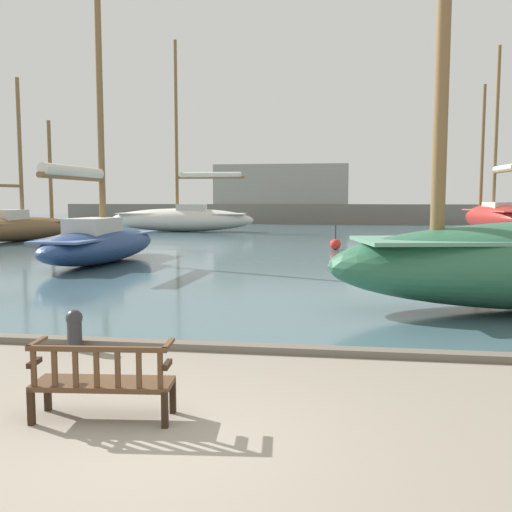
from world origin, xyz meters
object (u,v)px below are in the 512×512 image
Objects in this scene: park_bench at (102,380)px; mooring_bollard at (74,327)px; channel_buoy at (335,244)px; sailboat_centre_channel at (182,217)px; sailboat_far_starboard at (100,239)px; sailboat_nearest_port at (20,226)px; sailboat_nearest_starboard at (494,215)px.

park_bench is 3.38m from mooring_bollard.
channel_buoy is at bearing 77.77° from mooring_bollard.
mooring_bollard is at bearing -102.23° from channel_buoy.
sailboat_centre_channel is 1.18× the size of sailboat_far_starboard.
channel_buoy is at bearing 38.73° from sailboat_far_starboard.
sailboat_far_starboard is at bearing -47.36° from sailboat_nearest_port.
sailboat_centre_channel is at bearing 104.54° from park_bench.
channel_buoy is (2.42, 22.17, -0.11)m from park_bench.
mooring_bollard is at bearing -68.14° from sailboat_far_starboard.
sailboat_nearest_starboard is 1.12× the size of sailboat_far_starboard.
channel_buoy is (18.73, -3.31, -0.63)m from sailboat_nearest_port.
park_bench is at bearing -66.17° from sailboat_far_starboard.
sailboat_nearest_starboard reaches higher than sailboat_nearest_port.
sailboat_far_starboard is (-6.60, 14.94, 0.53)m from park_bench.
sailboat_nearest_starboard reaches higher than sailboat_far_starboard.
sailboat_nearest_port is (-16.30, 25.48, 0.52)m from park_bench.
sailboat_centre_channel is 1.06× the size of sailboat_nearest_starboard.
sailboat_nearest_port reaches higher than channel_buoy.
sailboat_nearest_port reaches higher than park_bench.
park_bench is 37.97m from sailboat_centre_channel.
sailboat_nearest_port is at bearing 132.64° from sailboat_far_starboard.
park_bench is at bearing -75.46° from sailboat_centre_channel.
sailboat_far_starboard is at bearing -131.08° from sailboat_nearest_starboard.
park_bench is 0.17× the size of sailboat_nearest_port.
sailboat_nearest_port is 19.03m from channel_buoy.
sailboat_centre_channel is at bearing 102.93° from mooring_bollard.
mooring_bollard is at bearing -77.07° from sailboat_centre_channel.
sailboat_far_starboard is 11.58m from channel_buoy.
park_bench is 16.34m from sailboat_far_starboard.
sailboat_nearest_starboard is 38.90m from mooring_bollard.
sailboat_centre_channel reaches higher than sailboat_nearest_starboard.
sailboat_centre_channel is at bearing -175.80° from sailboat_nearest_starboard.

